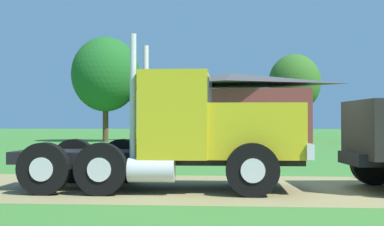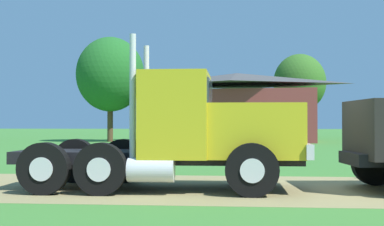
% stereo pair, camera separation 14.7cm
% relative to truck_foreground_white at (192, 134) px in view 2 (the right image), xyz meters
% --- Properties ---
extents(ground_plane, '(200.00, 200.00, 0.00)m').
position_rel_truck_foreground_white_xyz_m(ground_plane, '(2.93, 0.38, -1.29)').
color(ground_plane, '#3D7A30').
extents(dirt_track, '(120.00, 5.51, 0.01)m').
position_rel_truck_foreground_white_xyz_m(dirt_track, '(2.93, 0.38, -1.29)').
color(dirt_track, '#8F8252').
rests_on(dirt_track, ground_plane).
extents(truck_foreground_white, '(6.80, 2.69, 3.50)m').
position_rel_truck_foreground_white_xyz_m(truck_foreground_white, '(0.00, 0.00, 0.00)').
color(truck_foreground_white, black).
rests_on(truck_foreground_white, ground_plane).
extents(shed_building, '(13.66, 8.44, 5.49)m').
position_rel_truck_foreground_white_xyz_m(shed_building, '(0.90, 30.39, 1.35)').
color(shed_building, brown).
rests_on(shed_building, ground_plane).
extents(tree_mid, '(5.34, 5.34, 8.23)m').
position_rel_truck_foreground_white_xyz_m(tree_mid, '(-9.04, 28.41, 3.99)').
color(tree_mid, '#513823').
rests_on(tree_mid, ground_plane).
extents(tree_right, '(5.03, 5.03, 8.11)m').
position_rel_truck_foreground_white_xyz_m(tree_right, '(6.87, 39.31, 4.03)').
color(tree_right, '#513823').
rests_on(tree_right, ground_plane).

